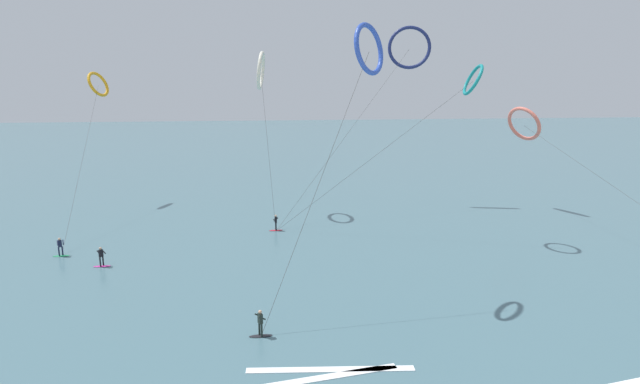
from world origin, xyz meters
TOP-DOWN VIEW (x-y plane):
  - sea_water at (0.00, 106.15)m, footprint 400.00×200.00m
  - surfer_emerald at (-21.92, 30.42)m, footprint 1.40×0.66m
  - surfer_crimson at (-2.72, 35.86)m, footprint 1.40×0.61m
  - surfer_charcoal at (-4.56, 13.82)m, footprint 1.40×0.71m
  - surfer_magenta at (-17.55, 27.28)m, footprint 1.40×0.72m
  - kite_teal at (15.42, 30.67)m, footprint 19.19×6.86m
  - kite_cobalt at (3.06, 19.54)m, footprint 9.18×7.36m
  - kite_navy at (14.43, 47.07)m, footprint 19.88×12.49m
  - kite_amber at (-23.88, 52.18)m, footprint 3.34×23.65m
  - kite_coral at (27.08, 41.43)m, footprint 3.85×36.62m
  - kite_ivory at (-3.77, 44.17)m, footprint 1.77×10.53m
  - wave_crest_far at (-0.92, 9.75)m, footprint 8.95×1.41m

SIDE VIEW (x-z plane):
  - sea_water at x=0.00m, z-range 0.00..0.08m
  - wave_crest_far at x=-0.92m, z-range 0.00..0.12m
  - surfer_emerald at x=-21.92m, z-range -0.03..1.67m
  - surfer_crimson at x=-2.72m, z-range -0.03..1.67m
  - surfer_charcoal at x=-4.56m, z-range -0.03..1.67m
  - surfer_magenta at x=-17.55m, z-range -0.03..1.67m
  - kite_coral at x=27.08m, z-range 4.17..16.72m
  - kite_amber at x=-23.88m, z-range 6.70..23.36m
  - kite_teal at x=15.42m, z-range 6.92..23.78m
  - kite_ivory at x=-3.77m, z-range 7.18..25.91m
  - kite_cobalt at x=3.06m, z-range 7.70..26.65m
  - kite_navy at x=14.43m, z-range 8.40..30.50m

